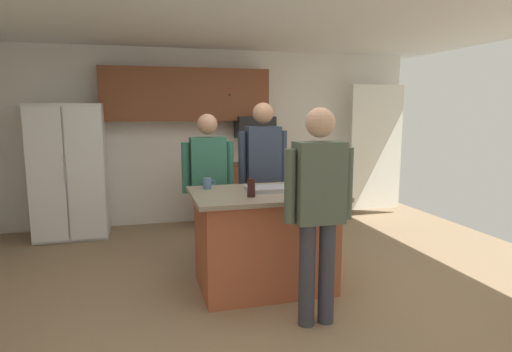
% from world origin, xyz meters
% --- Properties ---
extents(floor, '(7.04, 7.04, 0.00)m').
position_xyz_m(floor, '(0.00, 0.00, 0.00)').
color(floor, '#937A5B').
rests_on(floor, ground).
extents(ceiling, '(7.04, 7.04, 0.00)m').
position_xyz_m(ceiling, '(0.00, 0.00, 2.60)').
color(ceiling, white).
extents(back_wall, '(6.40, 0.10, 2.60)m').
position_xyz_m(back_wall, '(0.00, 2.80, 1.30)').
color(back_wall, white).
rests_on(back_wall, ground).
extents(french_door_window_panel, '(0.90, 0.06, 2.00)m').
position_xyz_m(french_door_window_panel, '(2.60, 2.40, 1.10)').
color(french_door_window_panel, white).
rests_on(french_door_window_panel, ground).
extents(cabinet_run_upper, '(2.40, 0.38, 0.75)m').
position_xyz_m(cabinet_run_upper, '(-0.40, 2.60, 1.93)').
color(cabinet_run_upper, brown).
extents(cabinet_run_lower, '(1.80, 0.63, 0.90)m').
position_xyz_m(cabinet_run_lower, '(0.60, 2.48, 0.45)').
color(cabinet_run_lower, brown).
rests_on(cabinet_run_lower, ground).
extents(refrigerator, '(0.93, 0.76, 1.79)m').
position_xyz_m(refrigerator, '(-2.00, 2.38, 0.90)').
color(refrigerator, white).
rests_on(refrigerator, ground).
extents(microwave_over_range, '(0.56, 0.40, 0.32)m').
position_xyz_m(microwave_over_range, '(0.60, 2.50, 1.45)').
color(microwave_over_range, black).
extents(kitchen_island, '(1.37, 0.98, 0.94)m').
position_xyz_m(kitchen_island, '(0.04, 0.06, 0.48)').
color(kitchen_island, '#AD5638').
rests_on(kitchen_island, ground).
extents(person_host_foreground, '(0.57, 0.24, 1.79)m').
position_xyz_m(person_host_foreground, '(0.26, 0.88, 1.05)').
color(person_host_foreground, '#4C5166').
rests_on(person_host_foreground, ground).
extents(person_elder_center, '(0.57, 0.23, 1.73)m').
position_xyz_m(person_elder_center, '(0.24, -0.76, 1.01)').
color(person_elder_center, '#383842').
rests_on(person_elder_center, ground).
extents(person_guest_right, '(0.57, 0.22, 1.67)m').
position_xyz_m(person_guest_right, '(-0.38, 0.83, 0.96)').
color(person_guest_right, '#232D4C').
rests_on(person_guest_right, ground).
extents(mug_ceramic_white, '(0.13, 0.09, 0.10)m').
position_xyz_m(mug_ceramic_white, '(0.21, -0.25, 0.99)').
color(mug_ceramic_white, white).
rests_on(mug_ceramic_white, kitchen_island).
extents(mug_blue_stoneware, '(0.12, 0.08, 0.11)m').
position_xyz_m(mug_blue_stoneware, '(-0.46, 0.35, 1.00)').
color(mug_blue_stoneware, '#4C6B99').
rests_on(mug_blue_stoneware, kitchen_island).
extents(glass_pilsner, '(0.07, 0.07, 0.17)m').
position_xyz_m(glass_pilsner, '(-0.14, -0.14, 1.03)').
color(glass_pilsner, black).
rests_on(glass_pilsner, kitchen_island).
extents(tumbler_amber, '(0.06, 0.06, 0.13)m').
position_xyz_m(tumbler_amber, '(0.52, 0.09, 1.01)').
color(tumbler_amber, black).
rests_on(tumbler_amber, kitchen_island).
extents(serving_tray, '(0.44, 0.30, 0.04)m').
position_xyz_m(serving_tray, '(0.10, 0.09, 0.96)').
color(serving_tray, '#B7B7BC').
rests_on(serving_tray, kitchen_island).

